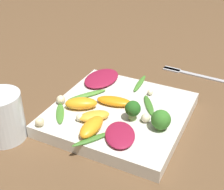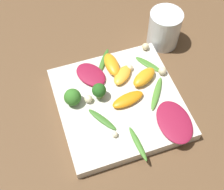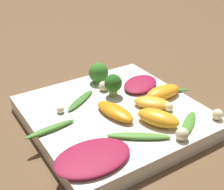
% 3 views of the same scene
% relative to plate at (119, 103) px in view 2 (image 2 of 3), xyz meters
% --- Properties ---
extents(ground_plane, '(2.40, 2.40, 0.00)m').
position_rel_plate_xyz_m(ground_plane, '(0.00, 0.00, -0.01)').
color(ground_plane, brown).
extents(plate, '(0.26, 0.26, 0.03)m').
position_rel_plate_xyz_m(plate, '(0.00, 0.00, 0.00)').
color(plate, silver).
rests_on(plate, ground_plane).
extents(drinking_glass, '(0.08, 0.08, 0.09)m').
position_rel_plate_xyz_m(drinking_glass, '(0.15, -0.17, 0.03)').
color(drinking_glass, white).
rests_on(drinking_glass, ground_plane).
extents(radicchio_leaf_0, '(0.10, 0.07, 0.01)m').
position_rel_plate_xyz_m(radicchio_leaf_0, '(-0.09, -0.09, 0.02)').
color(radicchio_leaf_0, maroon).
rests_on(radicchio_leaf_0, plate).
extents(radicchio_leaf_1, '(0.09, 0.08, 0.01)m').
position_rel_plate_xyz_m(radicchio_leaf_1, '(0.08, 0.04, 0.02)').
color(radicchio_leaf_1, maroon).
rests_on(radicchio_leaf_1, plate).
extents(orange_segment_0, '(0.07, 0.03, 0.02)m').
position_rel_plate_xyz_m(orange_segment_0, '(0.09, -0.01, 0.02)').
color(orange_segment_0, orange).
rests_on(orange_segment_0, plate).
extents(orange_segment_1, '(0.04, 0.08, 0.02)m').
position_rel_plate_xyz_m(orange_segment_1, '(-0.01, -0.02, 0.02)').
color(orange_segment_1, orange).
rests_on(orange_segment_1, plate).
extents(orange_segment_2, '(0.06, 0.07, 0.02)m').
position_rel_plate_xyz_m(orange_segment_2, '(0.03, -0.07, 0.02)').
color(orange_segment_2, orange).
rests_on(orange_segment_2, plate).
extents(orange_segment_3, '(0.06, 0.06, 0.02)m').
position_rel_plate_xyz_m(orange_segment_3, '(0.05, -0.03, 0.02)').
color(orange_segment_3, '#FCAD33').
rests_on(orange_segment_3, plate).
extents(broccoli_floret_0, '(0.03, 0.03, 0.04)m').
position_rel_plate_xyz_m(broccoli_floret_0, '(0.02, 0.04, 0.04)').
color(broccoli_floret_0, '#7A9E51').
rests_on(broccoli_floret_0, plate).
extents(broccoli_floret_1, '(0.04, 0.04, 0.04)m').
position_rel_plate_xyz_m(broccoli_floret_1, '(0.03, 0.09, 0.03)').
color(broccoli_floret_1, '#84AD5B').
rests_on(broccoli_floret_1, plate).
extents(arugula_sprig_0, '(0.08, 0.06, 0.01)m').
position_rel_plate_xyz_m(arugula_sprig_0, '(-0.01, -0.08, 0.02)').
color(arugula_sprig_0, '#518E33').
rests_on(arugula_sprig_0, plate).
extents(arugula_sprig_1, '(0.07, 0.05, 0.01)m').
position_rel_plate_xyz_m(arugula_sprig_1, '(0.11, -0.00, 0.02)').
color(arugula_sprig_1, '#3D7528').
rests_on(arugula_sprig_1, plate).
extents(arugula_sprig_2, '(0.07, 0.05, 0.00)m').
position_rel_plate_xyz_m(arugula_sprig_2, '(0.07, -0.10, 0.01)').
color(arugula_sprig_2, '#47842D').
rests_on(arugula_sprig_2, plate).
extents(arugula_sprig_3, '(0.07, 0.05, 0.01)m').
position_rel_plate_xyz_m(arugula_sprig_3, '(-0.03, 0.05, 0.02)').
color(arugula_sprig_3, '#3D7528').
rests_on(arugula_sprig_3, plate).
extents(arugula_sprig_4, '(0.08, 0.02, 0.01)m').
position_rel_plate_xyz_m(arugula_sprig_4, '(-0.11, -0.00, 0.02)').
color(arugula_sprig_4, '#47842D').
rests_on(arugula_sprig_4, plate).
extents(macadamia_nut_0, '(0.02, 0.02, 0.02)m').
position_rel_plate_xyz_m(macadamia_nut_0, '(0.04, -0.12, 0.02)').
color(macadamia_nut_0, beige).
rests_on(macadamia_nut_0, plate).
extents(macadamia_nut_1, '(0.01, 0.01, 0.01)m').
position_rel_plate_xyz_m(macadamia_nut_1, '(0.07, -0.05, 0.02)').
color(macadamia_nut_1, beige).
rests_on(macadamia_nut_1, plate).
extents(macadamia_nut_2, '(0.02, 0.02, 0.02)m').
position_rel_plate_xyz_m(macadamia_nut_2, '(0.12, -0.11, 0.02)').
color(macadamia_nut_2, beige).
rests_on(macadamia_nut_2, plate).
extents(macadamia_nut_3, '(0.01, 0.01, 0.01)m').
position_rel_plate_xyz_m(macadamia_nut_3, '(-0.08, 0.04, 0.02)').
color(macadamia_nut_3, beige).
rests_on(macadamia_nut_3, plate).
extents(macadamia_nut_4, '(0.02, 0.02, 0.02)m').
position_rel_plate_xyz_m(macadamia_nut_4, '(0.02, 0.06, 0.02)').
color(macadamia_nut_4, beige).
rests_on(macadamia_nut_4, plate).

